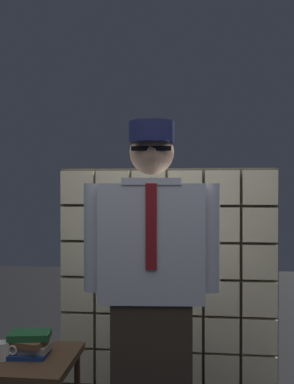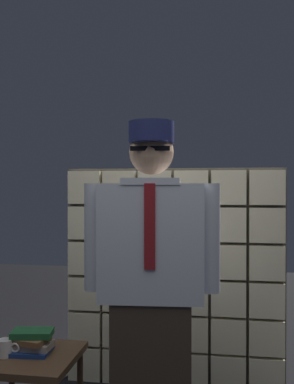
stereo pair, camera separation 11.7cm
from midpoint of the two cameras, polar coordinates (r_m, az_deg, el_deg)
The scene contains 5 objects.
glass_block_wall at distance 3.31m, azimuth 1.59°, elevation -11.19°, with size 1.64×0.10×1.64m.
standing_person at distance 2.36m, azimuth -0.84°, elevation -12.28°, with size 0.73×0.32×1.82m.
side_table at distance 2.69m, azimuth -16.69°, elevation -21.46°, with size 0.52×0.52×0.54m.
book_stack at distance 2.66m, azimuth -16.41°, elevation -18.64°, with size 0.25×0.20×0.13m.
coffee_mug at distance 2.65m, azimuth -19.69°, elevation -19.04°, with size 0.13×0.08×0.09m.
Camera 1 is at (0.20, -1.83, 1.47)m, focal length 40.60 mm.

